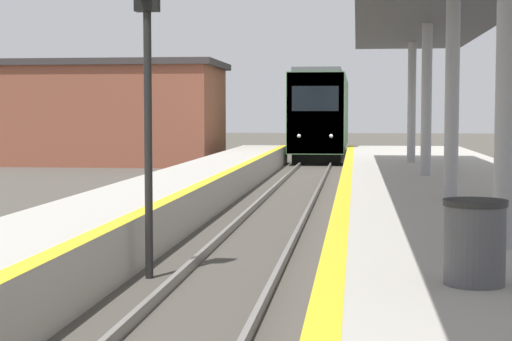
% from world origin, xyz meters
% --- Properties ---
extents(train, '(2.70, 17.42, 4.64)m').
position_xyz_m(train, '(0.00, 45.93, 2.36)').
color(train, black).
rests_on(train, ground).
extents(signal_mid, '(0.36, 0.31, 4.93)m').
position_xyz_m(signal_mid, '(-1.22, 10.21, 3.42)').
color(signal_mid, black).
rests_on(signal_mid, ground).
extents(trash_bin, '(0.61, 0.61, 0.82)m').
position_xyz_m(trash_bin, '(3.04, 5.94, 1.29)').
color(trash_bin, '#4C4C51').
rests_on(trash_bin, platform_right).
extents(station_building, '(11.28, 6.63, 4.96)m').
position_xyz_m(station_building, '(-10.20, 38.30, 2.49)').
color(station_building, brown).
rests_on(station_building, ground).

